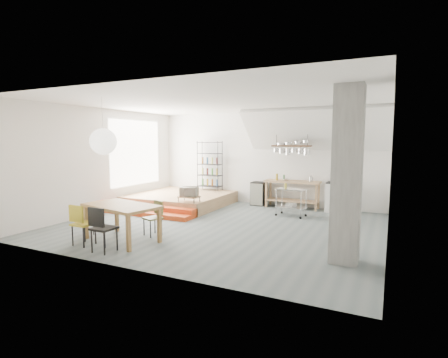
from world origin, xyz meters
The scene contains 26 objects.
floor centered at (0.00, 0.00, 0.00)m, with size 8.00×8.00×0.00m, color slate.
wall_back centered at (0.00, 3.50, 1.60)m, with size 8.00×0.04×3.20m, color silver.
wall_left centered at (-4.00, 0.00, 1.60)m, with size 0.04×7.00×3.20m, color silver.
wall_right centered at (4.00, 0.00, 1.60)m, with size 0.04×7.00×3.20m, color silver.
ceiling centered at (0.00, 0.00, 3.20)m, with size 8.00×7.00×0.02m, color white.
slope_ceiling centered at (1.80, 2.90, 2.55)m, with size 4.40×1.80×0.15m, color white.
window_pane centered at (-3.98, 1.50, 1.80)m, with size 0.02×2.50×2.20m, color white.
platform centered at (-2.50, 2.00, 0.20)m, with size 3.00×3.00×0.40m, color #A07950.
step_lower centered at (-2.50, 0.05, 0.07)m, with size 3.00×0.35×0.13m, color #D44519.
step_upper centered at (-2.50, 0.40, 0.13)m, with size 3.00×0.35×0.27m, color #D44519.
concrete_column centered at (3.30, -1.50, 1.60)m, with size 0.50×0.50×3.20m, color slate.
kitchen_counter centered at (1.10, 3.15, 0.63)m, with size 1.80×0.60×0.91m.
stove centered at (2.50, 3.16, 0.48)m, with size 0.60×0.60×1.18m.
pot_rack centered at (1.13, 2.92, 1.98)m, with size 1.20×0.50×1.43m.
wire_shelving centered at (-2.00, 3.20, 1.33)m, with size 0.88×0.38×1.80m.
microwave_shelf centered at (-1.40, 0.75, 0.55)m, with size 0.60×0.40×0.16m.
paper_lantern centered at (-1.92, -2.09, 2.20)m, with size 0.60×0.60×0.60m, color white.
dining_table centered at (-1.33, -2.21, 0.73)m, with size 1.88×1.30×0.81m.
chair_mustard centered at (-1.84, -2.89, 0.53)m, with size 0.41×0.41×0.89m.
chair_black centered at (-1.11, -3.05, 0.55)m, with size 0.44×0.44×0.93m.
chair_olive centered at (-0.95, -1.52, 0.48)m, with size 0.48×0.48×0.81m.
chair_red centered at (-2.37, -1.98, 0.47)m, with size 0.37×0.37×0.80m.
rolling_cart centered at (1.40, 1.90, 0.53)m, with size 0.89×0.58×0.82m.
mini_fridge centered at (-0.09, 3.20, 0.40)m, with size 0.47×0.47×0.80m, color black.
microwave centered at (-1.40, 0.75, 0.71)m, with size 0.52×0.35×0.29m, color beige.
bowl centered at (0.91, 3.10, 0.93)m, with size 0.20×0.20×0.05m, color silver.
Camera 1 is at (4.02, -8.07, 2.23)m, focal length 28.00 mm.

